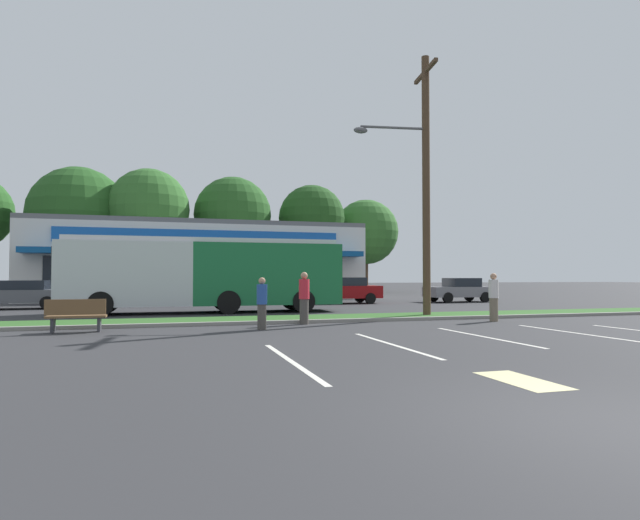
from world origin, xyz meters
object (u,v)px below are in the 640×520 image
car_2 (345,290)px  car_4 (137,292)px  car_1 (459,290)px  car_3 (20,294)px  pedestrian_by_pole (304,298)px  city_bus (205,273)px  bus_stop_bench (76,315)px  pedestrian_near_bench (262,303)px  pedestrian_mid (494,297)px  utility_pole (423,177)px

car_2 → car_4: bearing=-6.8°
car_1 → car_3: 24.56m
pedestrian_by_pole → car_2: bearing=-114.8°
car_2 → car_4: car_2 is taller
city_bus → car_3: 10.16m
bus_stop_bench → pedestrian_near_bench: bearing=173.0°
car_4 → pedestrian_by_pole: bearing=-66.7°
city_bus → pedestrian_mid: city_bus is taller
car_1 → city_bus: bearing=19.0°
bus_stop_bench → pedestrian_mid: bearing=179.5°
city_bus → car_3: city_bus is taller
car_2 → pedestrian_mid: (1.02, -13.25, 0.07)m
car_1 → pedestrian_mid: (-6.48, -12.99, 0.10)m
car_3 → pedestrian_near_bench: 16.49m
pedestrian_mid → car_4: bearing=87.4°
utility_pole → car_3: bearing=147.1°
utility_pole → car_4: 17.33m
city_bus → pedestrian_by_pole: city_bus is taller
bus_stop_bench → pedestrian_by_pole: 6.93m
car_4 → pedestrian_near_bench: pedestrian_near_bench is taller
city_bus → car_4: city_bus is taller
car_2 → car_3: size_ratio=0.92×
car_4 → pedestrian_mid: 19.40m
pedestrian_mid → city_bus: bearing=98.3°
bus_stop_bench → car_1: size_ratio=0.38×
car_1 → pedestrian_near_bench: 20.10m
bus_stop_bench → city_bus: bearing=-119.3°
city_bus → car_1: size_ratio=2.87×
pedestrian_near_bench → pedestrian_mid: pedestrian_mid is taller
city_bus → pedestrian_mid: 12.14m
car_1 → car_3: size_ratio=0.90×
bus_stop_bench → pedestrian_near_bench: pedestrian_near_bench is taller
utility_pole → pedestrian_by_pole: (-5.13, -1.40, -4.59)m
car_1 → pedestrian_mid: bearing=63.5°
bus_stop_bench → car_4: bearing=-93.6°
car_3 → pedestrian_by_pole: (11.33, -12.04, 0.14)m
bus_stop_bench → car_2: size_ratio=0.38×
bus_stop_bench → pedestrian_mid: pedestrian_mid is taller
car_1 → pedestrian_near_bench: size_ratio=2.65×
car_3 → car_4: bearing=-161.3°
car_1 → pedestrian_by_pole: (-13.24, -12.19, 0.11)m
pedestrian_by_pole → city_bus: bearing=-67.6°
city_bus → pedestrian_near_bench: bearing=98.4°
car_4 → pedestrian_mid: size_ratio=2.42×
bus_stop_bench → pedestrian_mid: size_ratio=0.93×
car_1 → pedestrian_mid: size_ratio=2.43×
pedestrian_near_bench → car_4: bearing=166.9°
car_3 → pedestrian_by_pole: bearing=133.2°
utility_pole → bus_stop_bench: 13.16m
utility_pole → city_bus: (-7.89, 5.28, -3.69)m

